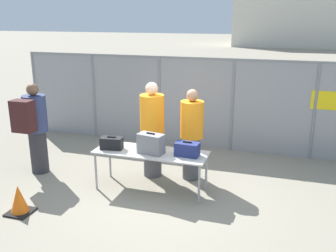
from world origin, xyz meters
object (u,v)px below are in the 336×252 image
Objects in this scene: suitcase_navy at (187,149)px; security_worker_far at (192,134)px; suitcase_grey at (151,144)px; security_worker_near at (152,129)px; traffic_cone at (19,201)px; traveler_hooded at (34,125)px; suitcase_black at (112,143)px; inspection_table at (151,154)px; utility_trailer at (240,114)px.

security_worker_far reaches higher than suitcase_navy.
suitcase_grey is 0.26× the size of security_worker_near.
security_worker_near is at bearing 53.24° from traffic_cone.
traveler_hooded is (-3.09, 0.02, 0.15)m from suitcase_navy.
suitcase_grey is (0.75, 0.00, 0.07)m from suitcase_black.
suitcase_black is 0.24× the size of security_worker_far.
security_worker_near is 3.91× the size of traffic_cone.
inspection_table is 1.12× the size of traveler_hooded.
inspection_table is 0.24m from suitcase_grey.
inspection_table is at bearing 67.35° from security_worker_far.
inspection_table is at bearing 179.84° from suitcase_navy.
suitcase_grey is 0.95m from security_worker_far.
traveler_hooded is at bearing 179.63° from suitcase_navy.
suitcase_navy is 0.87× the size of traffic_cone.
inspection_table is 0.74m from suitcase_black.
security_worker_far is (0.76, 0.10, -0.05)m from security_worker_near.
suitcase_grey is 4.68m from utility_trailer.
inspection_table reaches higher than traffic_cone.
inspection_table is 2.45m from traveler_hooded.
traffic_cone is (-1.75, -1.37, -0.69)m from suitcase_grey.
inspection_table is at bearing -103.00° from utility_trailer.
traveler_hooded reaches higher than inspection_table.
suitcase_black is 1.00× the size of suitcase_navy.
security_worker_far is 3.82m from utility_trailer.
suitcase_black reaches higher than inspection_table.
suitcase_navy is 3.10m from traveler_hooded.
traveler_hooded is at bearing 115.81° from traffic_cone.
suitcase_grey reaches higher than traffic_cone.
security_worker_near is at bearing 107.14° from inspection_table.
security_worker_far reaches higher than traffic_cone.
suitcase_grey is at bearing -66.19° from inspection_table.
security_worker_far is at bearing 43.19° from traffic_cone.
security_worker_far is at bearing 97.87° from suitcase_navy.
utility_trailer is at bearing 77.00° from inspection_table.
traffic_cone is at bearing -59.71° from traveler_hooded.
suitcase_black is at bearing -173.79° from inspection_table.
suitcase_black is at bearing -179.67° from suitcase_grey.
suitcase_navy is 0.72m from security_worker_far.
security_worker_near reaches higher than inspection_table.
traffic_cone is (-1.00, -1.36, -0.62)m from suitcase_black.
traveler_hooded is 2.31m from security_worker_near.
suitcase_grey is at bearing 71.69° from security_worker_far.
inspection_table is 4.88× the size of suitcase_black.
utility_trailer is (1.22, 3.86, -0.58)m from security_worker_near.
inspection_table is 0.54× the size of utility_trailer.
utility_trailer is at bearing 77.60° from suitcase_grey.
utility_trailer is at bearing 85.36° from suitcase_navy.
suitcase_navy is 0.11× the size of utility_trailer.
security_worker_near is at bearing 144.50° from suitcase_navy.
inspection_table is 4.86× the size of suitcase_navy.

